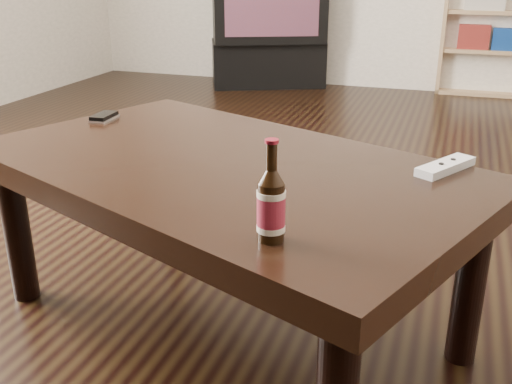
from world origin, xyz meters
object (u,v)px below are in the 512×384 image
(phone, at_px, (104,117))
(remote, at_px, (446,166))
(tv_stand, at_px, (268,63))
(beer_bottle, at_px, (271,206))
(bookshelf, at_px, (489,8))
(coffee_table, at_px, (222,185))

(phone, relative_size, remote, 0.57)
(tv_stand, bearing_deg, beer_bottle, -96.41)
(bookshelf, height_order, remote, bookshelf)
(tv_stand, height_order, beer_bottle, beer_bottle)
(tv_stand, height_order, coffee_table, coffee_table)
(coffee_table, bearing_deg, remote, 11.01)
(tv_stand, distance_m, remote, 3.71)
(remote, bearing_deg, beer_bottle, -89.49)
(bookshelf, distance_m, remote, 3.62)
(bookshelf, height_order, coffee_table, bookshelf)
(beer_bottle, xyz_separation_m, phone, (-0.80, 0.70, -0.06))
(bookshelf, relative_size, remote, 6.45)
(bookshelf, height_order, beer_bottle, bookshelf)
(coffee_table, bearing_deg, beer_bottle, -57.22)
(coffee_table, bearing_deg, tv_stand, 105.67)
(tv_stand, xyz_separation_m, remote, (1.54, -3.36, 0.34))
(phone, xyz_separation_m, remote, (1.10, -0.17, 0.00))
(beer_bottle, xyz_separation_m, remote, (0.30, 0.52, -0.06))
(beer_bottle, bearing_deg, phone, 139.06)
(beer_bottle, relative_size, phone, 1.80)
(bookshelf, bearing_deg, tv_stand, -171.87)
(tv_stand, xyz_separation_m, coffee_table, (0.97, -3.47, 0.26))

